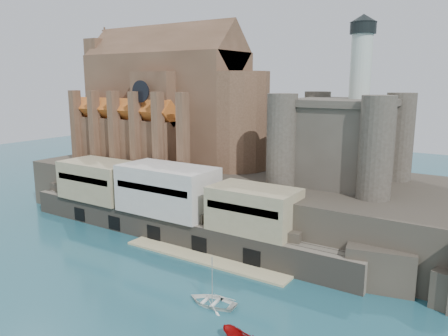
% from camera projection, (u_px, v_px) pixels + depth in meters
% --- Properties ---
extents(ground, '(300.00, 300.00, 0.00)m').
position_uv_depth(ground, '(109.00, 303.00, 56.34)').
color(ground, '#1A4B58').
rests_on(ground, ground).
extents(promontory, '(100.00, 36.00, 10.00)m').
position_uv_depth(promontory, '(257.00, 198.00, 87.73)').
color(promontory, '#2B2620').
rests_on(promontory, ground).
extents(quay, '(70.00, 12.00, 13.05)m').
position_uv_depth(quay, '(166.00, 204.00, 79.53)').
color(quay, '#655D50').
rests_on(quay, ground).
extents(church, '(47.00, 25.93, 30.51)m').
position_uv_depth(church, '(171.00, 107.00, 99.26)').
color(church, brown).
rests_on(church, promontory).
extents(castle_keep, '(21.20, 21.20, 29.30)m').
position_uv_depth(castle_keep, '(343.00, 137.00, 77.74)').
color(castle_keep, '#413C33').
rests_on(castle_keep, promontory).
extents(boat_6, '(1.73, 4.73, 6.49)m').
position_uv_depth(boat_6, '(212.00, 304.00, 56.05)').
color(boat_6, white).
rests_on(boat_6, ground).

